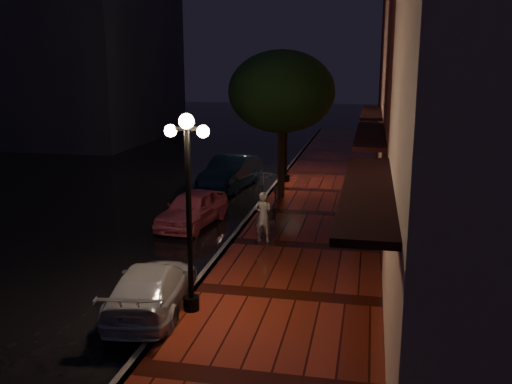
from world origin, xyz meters
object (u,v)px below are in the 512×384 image
Objects in this scene: navy_car at (231,173)px; silver_car at (152,288)px; pink_car at (192,208)px; streetlamp_far at (286,128)px; parking_meter at (275,201)px; streetlamp_near at (189,202)px; street_tree at (282,94)px; woman_with_umbrella at (264,196)px.

navy_car is 1.15× the size of silver_car.
pink_car reaches higher than silver_car.
streetlamp_far is 6.98m from parking_meter.
parking_meter is at bearing -110.33° from silver_car.
street_tree reaches higher than streetlamp_near.
woman_with_umbrella is (0.65, -8.87, -1.02)m from streetlamp_far.
silver_car is 5.39m from woman_with_umbrella.
navy_car is at bearing 100.04° from streetlamp_near.
pink_car is 5.89m from navy_car.
streetlamp_far reaches higher than navy_car.
streetlamp_near is 1.20× the size of pink_car.
streetlamp_far is 0.98× the size of navy_car.
streetlamp_near is at bearing -101.46° from parking_meter.
street_tree is 11.58m from silver_car.
silver_car is at bearing -108.90° from parking_meter.
navy_car reaches higher than pink_car.
parking_meter is at bearing -82.51° from woman_with_umbrella.
streetlamp_near is at bearing -90.00° from streetlamp_far.
street_tree is 1.52× the size of silver_car.
pink_car is at bearing -23.40° from woman_with_umbrella.
silver_car is 1.77× the size of woman_with_umbrella.
pink_car is at bearing -119.65° from street_tree.
street_tree reaches higher than streetlamp_far.
woman_with_umbrella is at bearing -86.22° from street_tree.
silver_car is at bearing -96.32° from street_tree.
navy_car is at bearing -61.47° from woman_with_umbrella.
parking_meter is at bearing -84.49° from streetlamp_far.
silver_car is 3.11× the size of parking_meter.
streetlamp_far is 1.99× the size of woman_with_umbrella.
streetlamp_far is 3.21m from navy_car.
street_tree reaches higher than silver_car.
street_tree is at bearing -85.09° from streetlamp_far.
parking_meter is (0.65, 7.26, -1.70)m from streetlamp_near.
streetlamp_near is 14.00m from streetlamp_far.
navy_car is at bearing 99.07° from pink_car.
parking_meter is (0.65, -6.74, -1.70)m from streetlamp_far.
silver_car is at bearing -72.08° from pink_car.
streetlamp_far is 7.77m from pink_car.
parking_meter is (0.00, 2.14, -0.68)m from woman_with_umbrella.
silver_car is (-0.95, -13.92, -2.05)m from streetlamp_far.
parking_meter is at bearing -84.01° from street_tree.
pink_car is 0.94× the size of silver_car.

